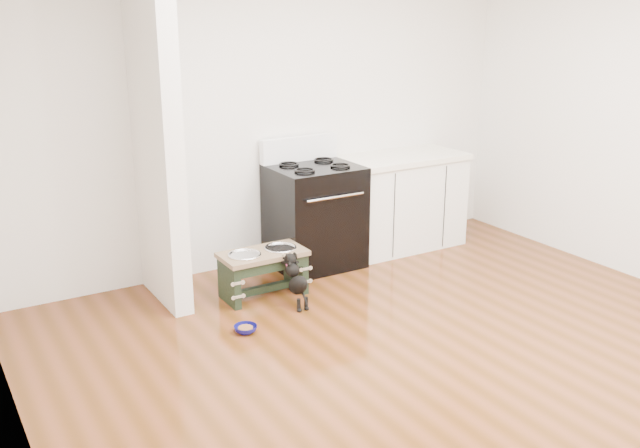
# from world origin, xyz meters

# --- Properties ---
(ground) EXTENTS (5.00, 5.00, 0.00)m
(ground) POSITION_xyz_m (0.00, 0.00, 0.00)
(ground) COLOR #4E2A0E
(ground) RESTS_ON ground
(room_shell) EXTENTS (5.00, 5.00, 5.00)m
(room_shell) POSITION_xyz_m (0.00, 0.00, 1.62)
(room_shell) COLOR silver
(room_shell) RESTS_ON ground
(partition_wall) EXTENTS (0.15, 0.80, 2.70)m
(partition_wall) POSITION_xyz_m (-1.18, 2.10, 1.35)
(partition_wall) COLOR silver
(partition_wall) RESTS_ON ground
(oven_range) EXTENTS (0.76, 0.69, 1.14)m
(oven_range) POSITION_xyz_m (0.25, 2.16, 0.48)
(oven_range) COLOR black
(oven_range) RESTS_ON ground
(cabinet_run) EXTENTS (1.24, 0.64, 0.91)m
(cabinet_run) POSITION_xyz_m (1.23, 2.18, 0.45)
(cabinet_run) COLOR white
(cabinet_run) RESTS_ON ground
(dog_feeder) EXTENTS (0.69, 0.37, 0.39)m
(dog_feeder) POSITION_xyz_m (-0.48, 1.74, 0.27)
(dog_feeder) COLOR black
(dog_feeder) RESTS_ON ground
(puppy) EXTENTS (0.12, 0.36, 0.42)m
(puppy) POSITION_xyz_m (-0.35, 1.43, 0.23)
(puppy) COLOR black
(puppy) RESTS_ON ground
(floor_bowl) EXTENTS (0.22, 0.22, 0.05)m
(floor_bowl) POSITION_xyz_m (-0.90, 1.20, 0.03)
(floor_bowl) COLOR #0D0C5A
(floor_bowl) RESTS_ON ground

